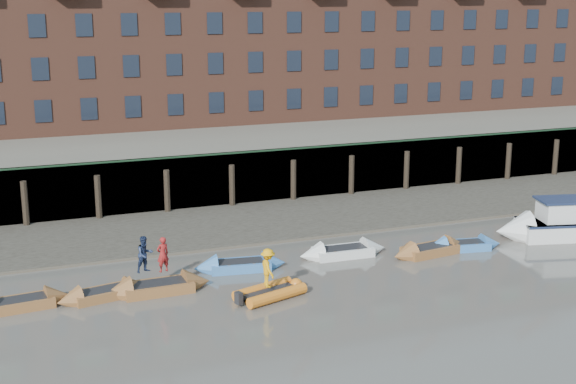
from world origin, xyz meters
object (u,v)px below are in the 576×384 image
rowboat_2 (104,294)px  person_rib_crew (268,268)px  rowboat_5 (343,252)px  person_rower_a (163,254)px  rowboat_1 (20,304)px  rowboat_6 (430,250)px  rowboat_4 (240,265)px  rowboat_3 (158,287)px  person_rower_b (145,254)px  rib_tender (272,291)px  rowboat_7 (463,246)px  motor_launch (548,226)px

rowboat_2 → person_rib_crew: (6.58, -2.49, 1.16)m
rowboat_5 → person_rower_a: 9.57m
rowboat_1 → rowboat_6: 19.52m
rowboat_1 → rowboat_4: 10.04m
rowboat_2 → rowboat_3: 2.32m
rowboat_4 → person_rower_b: 5.07m
rowboat_1 → person_rower_b: bearing=-5.3°
rowboat_1 → rib_tender: size_ratio=1.32×
person_rower_b → person_rower_a: bearing=-36.6°
rowboat_4 → rowboat_7: rowboat_4 is taller
rowboat_3 → person_rib_crew: (4.27, -2.31, 1.13)m
rowboat_1 → motor_launch: (26.80, 0.27, 0.48)m
rowboat_6 → person_rower_b: person_rower_b is taller
rowboat_1 → person_rower_b: person_rower_b is taller
person_rower_a → person_rib_crew: person_rower_a is taller
rowboat_1 → rowboat_2: 3.42m
rib_tender → person_rib_crew: (-0.22, -0.08, 1.12)m
person_rower_a → motor_launch: bearing=164.7°
rowboat_5 → person_rib_crew: size_ratio=2.72×
rowboat_1 → person_rower_a: size_ratio=2.78×
rowboat_6 → rowboat_3: bearing=173.2°
rowboat_6 → rib_tender: size_ratio=1.37×
rowboat_1 → rib_tender: bearing=-19.4°
rowboat_1 → motor_launch: motor_launch is taller
rib_tender → rowboat_4: bearing=75.6°
rowboat_4 → person_rib_crew: (0.04, -3.85, 1.14)m
motor_launch → person_rower_a: size_ratio=4.42×
rowboat_4 → rowboat_6: size_ratio=0.99×
rowboat_3 → rowboat_7: bearing=0.3°
rib_tender → person_rower_a: bearing=133.0°
rib_tender → motor_launch: (16.58, 2.75, 0.45)m
rowboat_5 → rib_tender: (-5.12, -3.87, 0.01)m
rowboat_7 → person_rower_b: bearing=-170.1°
rowboat_6 → person_rib_crew: (-9.51, -2.68, 1.14)m
rowboat_1 → rowboat_6: (19.52, 0.12, 0.01)m
rowboat_7 → person_rower_b: 16.31m
person_rib_crew → person_rower_a: bearing=60.0°
motor_launch → person_rower_a: 20.81m
rowboat_1 → person_rib_crew: person_rib_crew is taller
rowboat_2 → rowboat_5: size_ratio=0.92×
rowboat_5 → motor_launch: (11.46, -1.12, 0.46)m
rowboat_1 → person_rib_crew: 10.39m
rib_tender → person_rower_b: bearing=134.6°
rowboat_6 → person_rib_crew: size_ratio=2.69×
rowboat_6 → person_rower_b: size_ratio=2.80×
rowboat_2 → rib_tender: bearing=-31.3°
rowboat_1 → motor_launch: bearing=-5.3°
rowboat_2 → rib_tender: size_ratio=1.27×
rowboat_6 → motor_launch: size_ratio=0.65×
rowboat_2 → rowboat_1: bearing=167.0°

